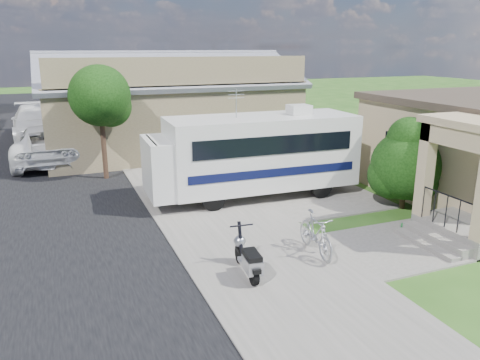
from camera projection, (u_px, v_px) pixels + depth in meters
name	position (u px, v px, depth m)	size (l,w,h in m)	color
ground	(292.00, 248.00, 12.56)	(120.00, 120.00, 0.00)	#214813
street_slab	(9.00, 181.00, 18.77)	(9.00, 80.00, 0.02)	black
sidewalk_slab	(168.00, 166.00, 21.11)	(4.00, 80.00, 0.06)	#5E5B54
driveway_slab	(270.00, 194.00, 17.11)	(7.00, 6.00, 0.05)	#5E5B54
walk_slab	(407.00, 244.00, 12.74)	(4.00, 3.00, 0.05)	#5E5B54
warehouse	(167.00, 111.00, 24.47)	(12.50, 8.40, 5.04)	brown
street_tree_a	(103.00, 99.00, 18.41)	(2.44, 2.40, 4.58)	black
street_tree_b	(83.00, 79.00, 27.28)	(2.44, 2.40, 4.73)	black
street_tree_c	(75.00, 76.00, 35.38)	(2.44, 2.40, 4.42)	black
motorhome	(254.00, 153.00, 16.45)	(7.47, 2.62, 3.79)	silver
shrub	(406.00, 162.00, 15.35)	(2.50, 2.39, 3.07)	black
scooter	(248.00, 259.00, 10.83)	(0.58, 1.65, 1.08)	black
bicycle	(316.00, 236.00, 11.98)	(0.51, 1.82, 1.09)	#9E9FA5
pickup_truck	(47.00, 143.00, 21.80)	(2.91, 6.32, 1.76)	white
van	(37.00, 122.00, 27.53)	(2.66, 6.55, 1.90)	white
garden_hose	(407.00, 228.00, 13.73)	(0.36, 0.36, 0.16)	#156A28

